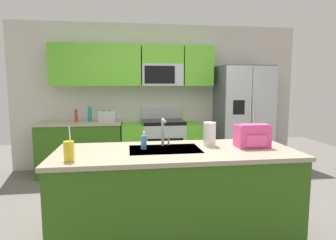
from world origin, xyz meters
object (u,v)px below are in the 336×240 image
Objects in this scene: refrigerator at (243,118)px; paper_towel_roll at (210,134)px; drink_cup_yellow at (69,151)px; range_oven at (161,146)px; soap_dispenser at (144,142)px; toaster at (107,116)px; sink_faucet at (164,130)px; pepper_mill at (76,116)px; backpack at (252,135)px; bottle_teal at (90,114)px.

refrigerator reaches higher than paper_towel_roll.
paper_towel_roll is at bearing 17.99° from drink_cup_yellow.
range_oven is 8.00× the size of soap_dispenser.
paper_towel_roll reaches higher than toaster.
range_oven is at bearing 3.24° from toaster.
pepper_mill is at bearing 119.74° from sink_faucet.
drink_cup_yellow reaches higher than paper_towel_roll.
sink_faucet is 0.96m from drink_cup_yellow.
backpack reaches higher than pepper_mill.
toaster is 2.25m from soap_dispenser.
toaster is 2.20m from sink_faucet.
toaster is at bearing 118.75° from paper_towel_roll.
paper_towel_roll is (1.30, 0.42, 0.04)m from drink_cup_yellow.
refrigerator is at bearing -0.46° from toaster.
drink_cup_yellow reaches higher than toaster.
sink_faucet is at bearing -71.24° from toaster.
range_oven is at bearing 105.63° from backpack.
paper_towel_roll is 0.75× the size of backpack.
range_oven is 2.27m from paper_towel_roll.
refrigerator reaches higher than sink_faucet.
paper_towel_roll is at bearing -56.48° from bottle_teal.
soap_dispenser is 0.71× the size of paper_towel_roll.
sink_faucet reaches higher than range_oven.
sink_faucet is (0.71, -2.08, 0.08)m from toaster.
range_oven is 2.34m from soap_dispenser.
toaster is 1.17× the size of paper_towel_roll.
pepper_mill is (-2.91, 0.07, 0.08)m from refrigerator.
toaster is (-2.40, 0.02, 0.07)m from refrigerator.
range_oven is at bearing 0.10° from pepper_mill.
paper_towel_roll is (1.46, -2.20, -0.01)m from bottle_teal.
soap_dispenser is (0.78, -2.26, -0.06)m from bottle_teal.
paper_towel_roll reaches higher than backpack.
pepper_mill is 2.45m from sink_faucet.
paper_towel_roll is (0.67, 0.06, 0.05)m from soap_dispenser.
toaster reaches higher than soap_dispenser.
range_oven is at bearing 177.20° from refrigerator.
paper_towel_roll is at bearing -83.71° from range_oven.
soap_dispenser is 0.53× the size of backpack.
sink_faucet is at bearing -60.26° from pepper_mill.
pepper_mill reaches higher than soap_dispenser.
toaster is 1.10× the size of bottle_teal.
soap_dispenser is (1.01, -2.24, -0.04)m from pepper_mill.
toaster is at bearing 124.96° from backpack.
backpack is at bearing 10.08° from drink_cup_yellow.
bottle_teal reaches higher than toaster.
pepper_mill is 2.75m from paper_towel_roll.
sink_faucet is (-0.22, -2.13, 0.62)m from range_oven.
drink_cup_yellow reaches higher than bottle_teal.
toaster is at bearing -5.60° from pepper_mill.
backpack reaches higher than range_oven.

